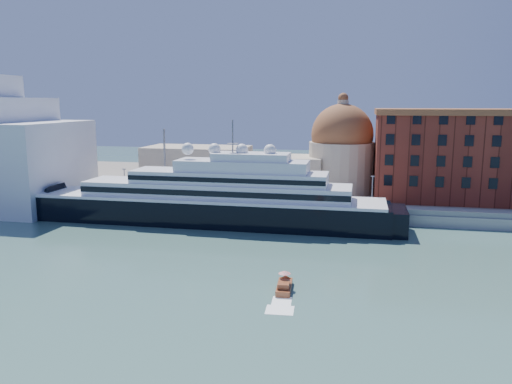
# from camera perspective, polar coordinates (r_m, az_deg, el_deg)

# --- Properties ---
(ground) EXTENTS (400.00, 400.00, 0.00)m
(ground) POSITION_cam_1_polar(r_m,az_deg,el_deg) (90.39, -6.18, -7.15)
(ground) COLOR #335853
(ground) RESTS_ON ground
(quay) EXTENTS (180.00, 10.00, 2.50)m
(quay) POSITION_cam_1_polar(r_m,az_deg,el_deg) (121.79, -1.26, -1.93)
(quay) COLOR gray
(quay) RESTS_ON ground
(land) EXTENTS (260.00, 72.00, 2.00)m
(land) POSITION_cam_1_polar(r_m,az_deg,el_deg) (161.35, 2.03, 1.00)
(land) COLOR slate
(land) RESTS_ON ground
(quay_fence) EXTENTS (180.00, 0.10, 1.20)m
(quay_fence) POSITION_cam_1_polar(r_m,az_deg,el_deg) (117.12, -1.77, -1.50)
(quay_fence) COLOR slate
(quay_fence) RESTS_ON quay
(superyacht) EXTENTS (90.74, 12.58, 27.12)m
(superyacht) POSITION_cam_1_polar(r_m,az_deg,el_deg) (113.09, -6.88, -1.17)
(superyacht) COLOR black
(superyacht) RESTS_ON ground
(service_barge) EXTENTS (10.79, 4.82, 2.35)m
(service_barge) POSITION_cam_1_polar(r_m,az_deg,el_deg) (124.37, -19.48, -2.54)
(service_barge) COLOR white
(service_barge) RESTS_ON ground
(water_taxi) EXTENTS (2.46, 6.27, 2.92)m
(water_taxi) POSITION_cam_1_polar(r_m,az_deg,el_deg) (73.55, 3.24, -10.67)
(water_taxi) COLOR brown
(water_taxi) RESTS_ON ground
(warehouse) EXTENTS (43.00, 19.00, 23.25)m
(warehouse) POSITION_cam_1_polar(r_m,az_deg,el_deg) (136.88, 22.34, 3.97)
(warehouse) COLOR maroon
(warehouse) RESTS_ON land
(church) EXTENTS (66.00, 18.00, 25.50)m
(church) POSITION_cam_1_polar(r_m,az_deg,el_deg) (142.08, 3.41, 3.76)
(church) COLOR beige
(church) RESTS_ON land
(lamp_posts) EXTENTS (120.80, 2.40, 18.00)m
(lamp_posts) POSITION_cam_1_polar(r_m,az_deg,el_deg) (122.11, -7.27, 2.12)
(lamp_posts) COLOR slate
(lamp_posts) RESTS_ON quay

